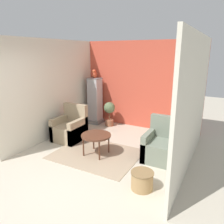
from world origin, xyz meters
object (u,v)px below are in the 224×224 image
object	(u,v)px
parrot	(95,74)
potted_plant	(109,111)
armchair_right	(162,147)
wicker_basket	(142,180)
coffee_table	(96,137)
birdcage	(95,102)
armchair_left	(70,129)

from	to	relation	value
parrot	potted_plant	bearing A→B (deg)	-4.73
armchair_right	wicker_basket	size ratio (longest dim) A/B	2.35
coffee_table	wicker_basket	size ratio (longest dim) A/B	1.71
wicker_basket	birdcage	bearing A→B (deg)	134.65
birdcage	wicker_basket	size ratio (longest dim) A/B	3.76
armchair_left	armchair_right	world-z (taller)	same
coffee_table	armchair_right	distance (m)	1.52
parrot	birdcage	bearing A→B (deg)	-90.00
potted_plant	wicker_basket	size ratio (longest dim) A/B	1.95
armchair_right	birdcage	size ratio (longest dim) A/B	0.63
coffee_table	parrot	xyz separation A→B (m)	(-1.31, 2.02, 1.20)
parrot	armchair_left	bearing A→B (deg)	-83.35
armchair_left	wicker_basket	distance (m)	2.83
coffee_table	birdcage	xyz separation A→B (m)	(-1.31, 2.02, 0.29)
armchair_right	birdcage	bearing A→B (deg)	150.94
potted_plant	wicker_basket	distance (m)	3.50
coffee_table	potted_plant	bearing A→B (deg)	110.55
birdcage	wicker_basket	xyz separation A→B (m)	(2.74, -2.77, -0.56)
wicker_basket	parrot	bearing A→B (deg)	134.62
armchair_right	parrot	world-z (taller)	parrot
potted_plant	wicker_basket	world-z (taller)	potted_plant
parrot	potted_plant	distance (m)	1.28
armchair_left	potted_plant	xyz separation A→B (m)	(0.39, 1.53, 0.20)
birdcage	parrot	distance (m)	0.91
birdcage	parrot	size ratio (longest dim) A/B	5.36
potted_plant	birdcage	bearing A→B (deg)	175.51
armchair_left	potted_plant	bearing A→B (deg)	75.86
parrot	potted_plant	size ratio (longest dim) A/B	0.36
coffee_table	wicker_basket	bearing A→B (deg)	-27.83
coffee_table	armchair_right	bearing A→B (deg)	19.32
parrot	armchair_right	bearing A→B (deg)	-29.09
armchair_right	potted_plant	distance (m)	2.63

